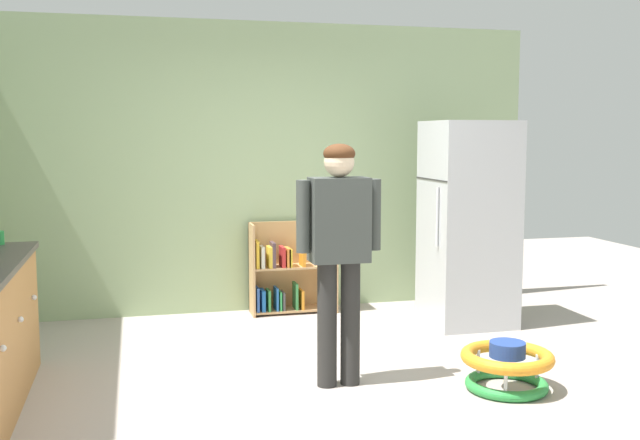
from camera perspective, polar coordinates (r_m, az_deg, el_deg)
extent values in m
plane|color=#A89C93|center=(4.99, 0.60, -12.85)|extent=(12.00, 12.00, 0.00)
cube|color=#98B081|center=(6.99, -4.25, 4.03)|extent=(5.20, 0.06, 2.70)
sphere|color=silver|center=(4.22, -23.26, -9.07)|extent=(0.04, 0.04, 0.04)
sphere|color=silver|center=(4.82, -22.10, -7.12)|extent=(0.04, 0.04, 0.04)
sphere|color=silver|center=(5.42, -21.20, -5.59)|extent=(0.04, 0.04, 0.04)
cube|color=#B7BABF|center=(6.57, 11.36, -0.27)|extent=(0.70, 0.68, 1.78)
cylinder|color=silver|center=(6.26, 9.02, 0.26)|extent=(0.02, 0.02, 0.50)
cube|color=#333333|center=(6.40, 8.57, 3.12)|extent=(0.01, 0.67, 0.01)
cube|color=tan|center=(6.85, -5.27, -3.83)|extent=(0.02, 0.28, 0.85)
cube|color=tan|center=(7.01, 1.05, -3.56)|extent=(0.02, 0.28, 0.85)
cube|color=tan|center=(7.05, -2.30, -3.51)|extent=(0.80, 0.02, 0.85)
cube|color=tan|center=(7.00, -2.06, -6.88)|extent=(0.76, 0.24, 0.02)
cube|color=tan|center=(6.92, -2.07, -3.62)|extent=(0.76, 0.24, 0.02)
cube|color=#3057A2|center=(6.89, -4.88, -6.09)|extent=(0.02, 0.17, 0.22)
cube|color=gold|center=(6.81, -4.92, -2.63)|extent=(0.03, 0.17, 0.25)
cube|color=#1F5CA6|center=(6.90, -4.46, -6.18)|extent=(0.03, 0.17, 0.20)
cube|color=beige|center=(6.82, -4.51, -2.85)|extent=(0.03, 0.17, 0.20)
cube|color=#358640|center=(6.91, -4.01, -6.17)|extent=(0.02, 0.17, 0.19)
cube|color=gold|center=(6.83, -3.93, -2.86)|extent=(0.03, 0.17, 0.19)
cube|color=#245A9D|center=(6.92, -3.41, -6.06)|extent=(0.02, 0.17, 0.21)
cube|color=#49363B|center=(6.83, -3.67, -2.69)|extent=(0.03, 0.17, 0.23)
cube|color=#2C8E47|center=(6.93, -3.14, -6.20)|extent=(0.02, 0.17, 0.18)
cube|color=#B42524|center=(6.85, -2.93, -2.84)|extent=(0.03, 0.17, 0.19)
cube|color=#434041|center=(6.93, -2.90, -6.22)|extent=(0.02, 0.17, 0.17)
cube|color=orange|center=(6.86, -2.54, -2.87)|extent=(0.03, 0.17, 0.18)
cube|color=#368142|center=(6.95, -1.91, -5.86)|extent=(0.02, 0.17, 0.25)
cube|color=gold|center=(6.87, -2.39, -2.90)|extent=(0.03, 0.17, 0.17)
cube|color=orange|center=(6.97, -1.46, -6.11)|extent=(0.02, 0.17, 0.18)
cube|color=orange|center=(6.89, -1.37, -2.79)|extent=(0.03, 0.17, 0.19)
cylinder|color=#292827|center=(4.92, 0.55, -8.05)|extent=(0.13, 0.13, 0.84)
cylinder|color=#292827|center=(4.96, 2.35, -7.93)|extent=(0.13, 0.13, 0.84)
cube|color=#3C423E|center=(4.81, 1.48, 0.02)|extent=(0.38, 0.22, 0.55)
cylinder|color=#3C423E|center=(4.75, -1.31, 0.27)|extent=(0.09, 0.09, 0.47)
cylinder|color=#3C423E|center=(4.88, 4.20, 0.43)|extent=(0.09, 0.09, 0.47)
sphere|color=beige|center=(4.78, 1.49, 4.49)|extent=(0.20, 0.20, 0.20)
ellipsoid|color=#4B2B16|center=(4.78, 1.49, 5.15)|extent=(0.21, 0.21, 0.13)
torus|color=green|center=(5.10, 14.18, -12.19)|extent=(0.54, 0.54, 0.07)
torus|color=orange|center=(5.05, 14.24, -10.20)|extent=(0.60, 0.60, 0.08)
cylinder|color=navy|center=(5.03, 14.26, -9.66)|extent=(0.23, 0.23, 0.10)
cylinder|color=silver|center=(5.18, 16.41, -10.90)|extent=(0.02, 0.02, 0.18)
cylinder|color=silver|center=(5.19, 12.10, -10.75)|extent=(0.02, 0.02, 0.18)
cylinder|color=silver|center=(4.86, 14.13, -11.99)|extent=(0.02, 0.02, 0.18)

